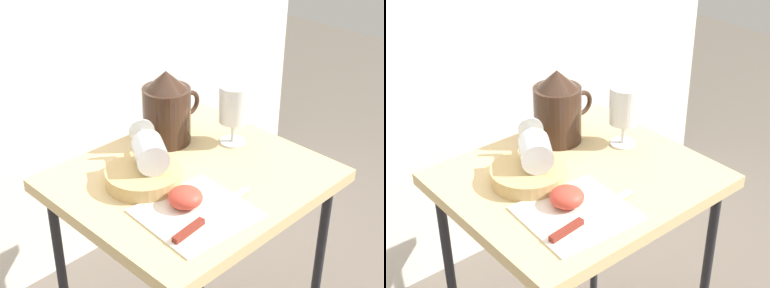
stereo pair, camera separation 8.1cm
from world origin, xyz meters
The scene contains 8 objects.
table centered at (0.00, 0.00, 0.61)m, with size 0.57×0.50×0.67m.
linen_napkin centered at (-0.10, -0.11, 0.68)m, with size 0.21×0.20×0.00m, color silver.
basket_tray centered at (-0.10, 0.05, 0.69)m, with size 0.17×0.17×0.04m, color tan.
pitcher centered at (0.07, 0.16, 0.75)m, with size 0.17×0.12×0.19m.
wine_glass_upright centered at (0.18, 0.04, 0.77)m, with size 0.07×0.07×0.15m.
wine_glass_tipped_near centered at (-0.08, 0.05, 0.74)m, with size 0.13×0.16×0.07m.
apple_half_left centered at (-0.10, -0.08, 0.70)m, with size 0.07×0.07×0.04m, color #CC3D2D.
knife centered at (-0.12, -0.15, 0.68)m, with size 0.24×0.04×0.01m.
Camera 1 is at (-0.78, -0.80, 1.38)m, focal length 54.27 mm.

